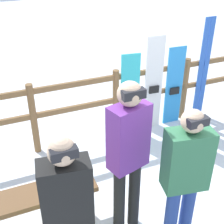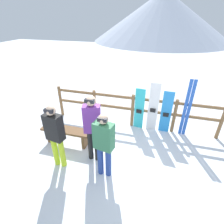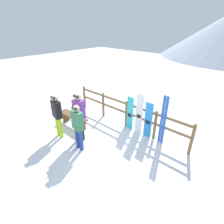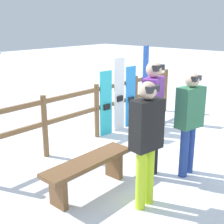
{
  "view_description": "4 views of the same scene",
  "coord_description": "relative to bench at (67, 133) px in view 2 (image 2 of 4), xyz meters",
  "views": [
    {
      "loc": [
        -1.77,
        -2.26,
        2.88
      ],
      "look_at": [
        -0.41,
        0.93,
        0.91
      ],
      "focal_mm": 50.0,
      "sensor_mm": 36.0,
      "label": 1
    },
    {
      "loc": [
        0.69,
        -3.18,
        3.3
      ],
      "look_at": [
        -0.46,
        0.92,
        0.89
      ],
      "focal_mm": 28.0,
      "sensor_mm": 36.0,
      "label": 2
    },
    {
      "loc": [
        3.73,
        -3.24,
        3.81
      ],
      "look_at": [
        -0.07,
        0.97,
        0.91
      ],
      "focal_mm": 28.0,
      "sensor_mm": 36.0,
      "label": 3
    },
    {
      "loc": [
        -4.36,
        -2.54,
        2.33
      ],
      "look_at": [
        -0.61,
        0.79,
        0.86
      ],
      "focal_mm": 50.0,
      "sensor_mm": 36.0,
      "label": 4
    }
  ],
  "objects": [
    {
      "name": "ground_plane",
      "position": [
        1.62,
        -0.33,
        -0.36
      ],
      "size": [
        40.0,
        40.0,
        0.0
      ],
      "primitive_type": "plane",
      "color": "white"
    },
    {
      "name": "mountain_backdrop",
      "position": [
        1.62,
        23.41,
        2.64
      ],
      "size": [
        18.0,
        18.0,
        6.0
      ],
      "color": "#B2BCD1",
      "rests_on": "ground"
    },
    {
      "name": "fence",
      "position": [
        1.62,
        1.41,
        0.31
      ],
      "size": [
        5.29,
        0.1,
        1.11
      ],
      "color": "brown",
      "rests_on": "ground"
    },
    {
      "name": "bench",
      "position": [
        0.0,
        0.0,
        0.0
      ],
      "size": [
        1.45,
        0.36,
        0.48
      ],
      "color": "brown",
      "rests_on": "ground"
    },
    {
      "name": "person_black",
      "position": [
        0.23,
        -0.81,
        0.61
      ],
      "size": [
        0.43,
        0.28,
        1.65
      ],
      "color": "#B7D826",
      "rests_on": "ground"
    },
    {
      "name": "person_purple",
      "position": [
        0.96,
        -0.39,
        0.7
      ],
      "size": [
        0.43,
        0.31,
        1.78
      ],
      "color": "black",
      "rests_on": "ground"
    },
    {
      "name": "person_plaid_green",
      "position": [
        1.37,
        -0.78,
        0.58
      ],
      "size": [
        0.45,
        0.3,
        1.61
      ],
      "color": "navy",
      "rests_on": "ground"
    },
    {
      "name": "snowboard_cyan",
      "position": [
        1.84,
        1.35,
        0.32
      ],
      "size": [
        0.3,
        0.09,
        1.36
      ],
      "color": "#2DBFCC",
      "rests_on": "ground"
    },
    {
      "name": "snowboard_white",
      "position": [
        2.26,
        1.35,
        0.43
      ],
      "size": [
        0.3,
        0.07,
        1.58
      ],
      "color": "white",
      "rests_on": "ground"
    },
    {
      "name": "snowboard_blue",
      "position": [
        2.66,
        1.35,
        0.32
      ],
      "size": [
        0.31,
        0.07,
        1.37
      ],
      "color": "#288CE0",
      "rests_on": "ground"
    },
    {
      "name": "ski_pair_blue",
      "position": [
        3.22,
        1.36,
        0.53
      ],
      "size": [
        0.19,
        0.02,
        1.78
      ],
      "color": "blue",
      "rests_on": "ground"
    }
  ]
}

